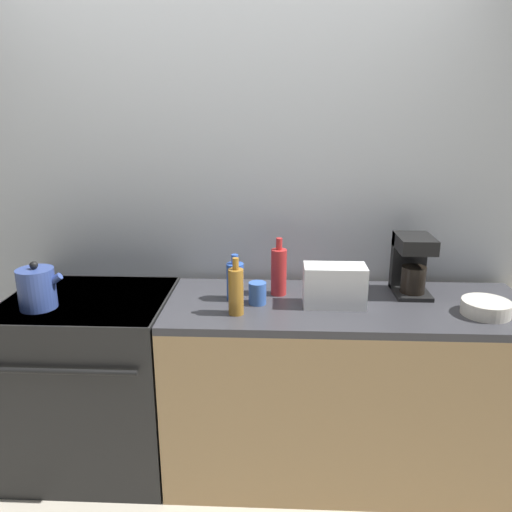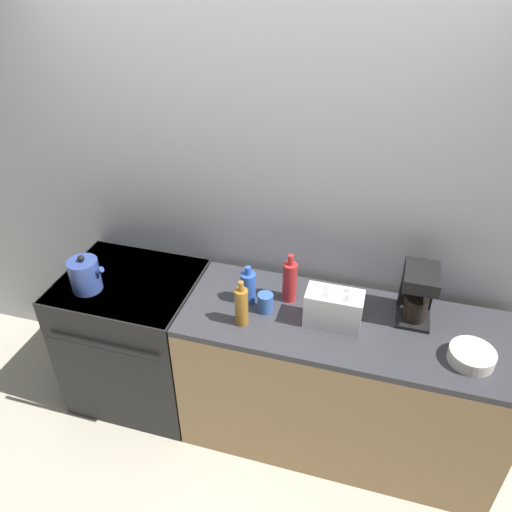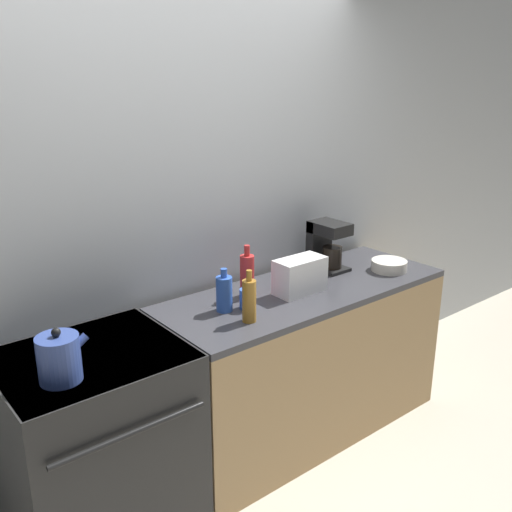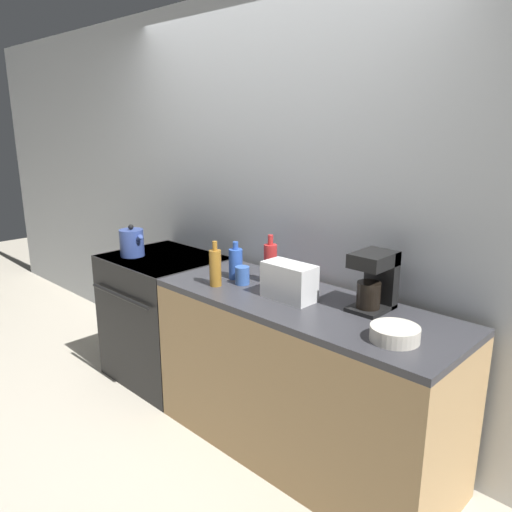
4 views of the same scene
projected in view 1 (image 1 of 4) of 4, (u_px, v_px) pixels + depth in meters
The scene contains 12 objects.
ground_plane at pixel (216, 507), 2.33m from camera, with size 12.00×12.00×0.00m, color beige.
wall_back at pixel (227, 204), 2.65m from camera, with size 8.00×0.05×2.60m.
stove at pixel (95, 379), 2.54m from camera, with size 0.78×0.70×0.90m.
counter_block at pixel (344, 388), 2.48m from camera, with size 1.72×0.64×0.90m.
kettle at pixel (37, 288), 2.27m from camera, with size 0.21×0.17×0.22m.
toaster at pixel (334, 285), 2.30m from camera, with size 0.28×0.15×0.19m.
coffee_maker at pixel (412, 262), 2.45m from camera, with size 0.17×0.23×0.29m.
bottle_red at pixel (279, 271), 2.43m from camera, with size 0.08×0.08×0.29m.
bottle_blue at pixel (235, 281), 2.37m from camera, with size 0.08×0.08×0.22m.
bottle_amber at pixel (236, 291), 2.20m from camera, with size 0.07×0.07×0.26m.
cup_blue at pixel (257, 293), 2.33m from camera, with size 0.08×0.08×0.10m.
bowl at pixel (486, 308), 2.21m from camera, with size 0.21×0.21×0.06m.
Camera 1 is at (0.27, -1.89, 1.78)m, focal length 35.00 mm.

